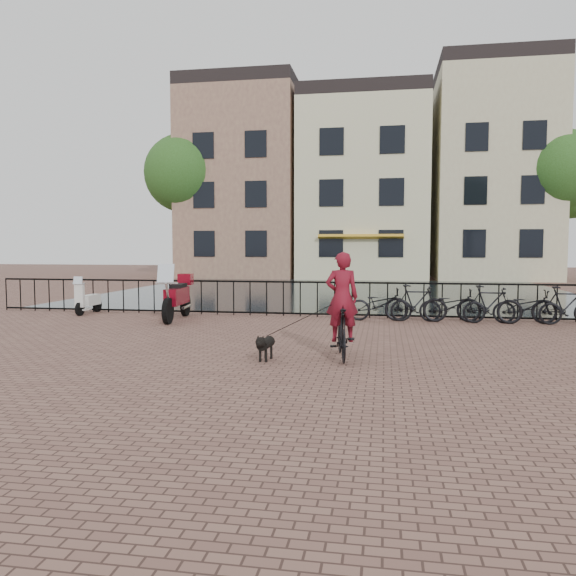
% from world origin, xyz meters
% --- Properties ---
extents(ground, '(100.00, 100.00, 0.00)m').
position_xyz_m(ground, '(0.00, 0.00, 0.00)').
color(ground, brown).
rests_on(ground, ground).
extents(canal_water, '(20.00, 20.00, 0.00)m').
position_xyz_m(canal_water, '(0.00, 17.30, 0.00)').
color(canal_water, black).
rests_on(canal_water, ground).
extents(railing, '(20.00, 0.05, 1.02)m').
position_xyz_m(railing, '(0.00, 8.00, 0.50)').
color(railing, black).
rests_on(railing, ground).
extents(canal_house_left, '(7.50, 9.00, 12.80)m').
position_xyz_m(canal_house_left, '(-7.50, 30.00, 6.40)').
color(canal_house_left, brown).
rests_on(canal_house_left, ground).
extents(canal_house_mid, '(8.00, 9.50, 11.80)m').
position_xyz_m(canal_house_mid, '(0.50, 30.00, 5.90)').
color(canal_house_mid, beige).
rests_on(canal_house_mid, ground).
extents(canal_house_right, '(7.00, 9.00, 13.30)m').
position_xyz_m(canal_house_right, '(8.50, 30.00, 6.65)').
color(canal_house_right, '#BFB48E').
rests_on(canal_house_right, ground).
extents(tree_far_left, '(5.04, 5.04, 9.27)m').
position_xyz_m(tree_far_left, '(-11.00, 27.00, 6.73)').
color(tree_far_left, black).
rests_on(tree_far_left, ground).
extents(tree_far_right, '(4.76, 4.76, 8.76)m').
position_xyz_m(tree_far_right, '(12.00, 27.00, 6.35)').
color(tree_far_right, black).
rests_on(tree_far_right, ground).
extents(cyclist, '(0.77, 1.70, 2.26)m').
position_xyz_m(cyclist, '(1.16, 2.03, 0.86)').
color(cyclist, black).
rests_on(cyclist, ground).
extents(dog, '(0.30, 0.74, 0.48)m').
position_xyz_m(dog, '(-0.17, 1.65, 0.24)').
color(dog, black).
rests_on(dog, ground).
extents(motorcycle, '(0.73, 2.30, 1.61)m').
position_xyz_m(motorcycle, '(-3.74, 6.63, 0.81)').
color(motorcycle, maroon).
rests_on(motorcycle, ground).
extents(scooter, '(0.38, 1.28, 1.18)m').
position_xyz_m(scooter, '(-6.89, 7.53, 0.59)').
color(scooter, silver).
rests_on(scooter, ground).
extents(parked_bike_0, '(1.75, 0.71, 0.90)m').
position_xyz_m(parked_bike_0, '(1.80, 7.40, 0.45)').
color(parked_bike_0, black).
rests_on(parked_bike_0, ground).
extents(parked_bike_1, '(1.68, 0.53, 1.00)m').
position_xyz_m(parked_bike_1, '(2.75, 7.40, 0.50)').
color(parked_bike_1, black).
rests_on(parked_bike_1, ground).
extents(parked_bike_2, '(1.75, 0.72, 0.90)m').
position_xyz_m(parked_bike_2, '(3.70, 7.40, 0.45)').
color(parked_bike_2, black).
rests_on(parked_bike_2, ground).
extents(parked_bike_3, '(1.72, 0.75, 1.00)m').
position_xyz_m(parked_bike_3, '(4.65, 7.40, 0.50)').
color(parked_bike_3, black).
rests_on(parked_bike_3, ground).
extents(parked_bike_4, '(1.75, 0.70, 0.90)m').
position_xyz_m(parked_bike_4, '(5.60, 7.40, 0.45)').
color(parked_bike_4, black).
rests_on(parked_bike_4, ground).
extents(parked_bike_5, '(1.70, 0.65, 1.00)m').
position_xyz_m(parked_bike_5, '(6.55, 7.40, 0.50)').
color(parked_bike_5, black).
rests_on(parked_bike_5, ground).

